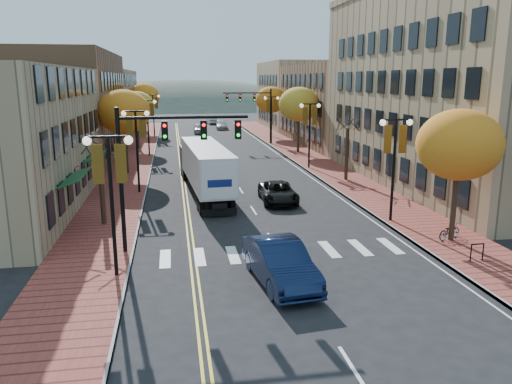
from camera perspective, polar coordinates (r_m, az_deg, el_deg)
name	(u,v)px	position (r m, az deg, el deg)	size (l,w,h in m)	color
ground	(289,267)	(22.65, 3.82, -8.58)	(200.00, 200.00, 0.00)	black
sidewalk_left	(134,159)	(53.78, -13.74, 3.73)	(4.00, 85.00, 0.15)	brown
sidewalk_right	(301,154)	(55.41, 5.20, 4.30)	(4.00, 85.00, 0.15)	brown
building_left_mid	(57,105)	(57.83, -21.81, 9.21)	(12.00, 24.00, 11.00)	brown
building_left_far	(93,102)	(82.46, -18.17, 9.79)	(12.00, 26.00, 9.50)	#9E8966
building_right_near	(474,88)	(43.38, 23.66, 10.79)	(15.00, 28.00, 15.00)	#997F5B
building_right_mid	(355,104)	(66.83, 11.22, 9.82)	(15.00, 24.00, 10.00)	brown
building_right_far	(309,95)	(87.73, 6.12, 10.98)	(15.00, 20.00, 11.00)	#9E8966
tree_left_a	(102,188)	(29.41, -17.22, 0.47)	(0.28, 0.28, 4.20)	#382619
tree_left_b	(124,112)	(44.77, -14.86, 8.82)	(4.48, 4.48, 7.21)	#382619
tree_left_c	(136,107)	(60.72, -13.50, 9.48)	(4.16, 4.16, 6.69)	#382619
tree_left_d	(144,96)	(78.65, -12.67, 10.61)	(4.61, 4.61, 7.42)	#382619
tree_right_a	(459,145)	(26.66, 22.21, 4.99)	(4.16, 4.16, 6.69)	#382619
tree_right_b	(347,154)	(41.38, 10.33, 4.29)	(0.28, 0.28, 4.20)	#382619
tree_right_c	(299,104)	(56.32, 4.92, 9.94)	(4.48, 4.48, 7.21)	#382619
tree_right_d	(271,100)	(71.92, 1.72, 10.48)	(4.35, 4.35, 7.00)	#382619
lamp_left_a	(110,179)	(21.03, -16.31, 1.45)	(1.96, 0.36, 6.05)	black
lamp_left_b	(136,135)	(36.80, -13.51, 6.31)	(1.96, 0.36, 6.05)	black
lamp_left_c	(148,117)	(54.70, -12.28, 8.40)	(1.96, 0.36, 6.05)	black
lamp_left_d	(153,107)	(72.65, -11.66, 9.46)	(1.96, 0.36, 6.05)	black
lamp_right_a	(395,150)	(29.54, 15.57, 4.66)	(1.96, 0.36, 6.05)	black
lamp_right_b	(310,123)	(46.37, 6.16, 7.87)	(1.96, 0.36, 6.05)	black
lamp_right_c	(272,111)	(63.85, 1.78, 9.29)	(1.96, 0.36, 6.05)	black
traffic_mast_near	(162,152)	(23.74, -10.73, 4.54)	(6.10, 0.35, 7.00)	black
traffic_mast_far	(256,106)	(63.44, -0.03, 9.84)	(6.10, 0.34, 7.00)	black
semi_truck	(204,165)	(36.60, -5.96, 3.14)	(3.28, 14.71, 3.65)	black
navy_sedan	(280,262)	(20.70, 2.78, -8.05)	(1.88, 5.38, 1.77)	#0D1835
black_suv	(278,192)	(33.98, 2.53, -0.04)	(2.28, 4.95, 1.37)	black
car_far_white	(199,128)	(77.80, -6.48, 7.23)	(1.77, 4.39, 1.50)	silver
car_far_silver	(222,125)	(83.79, -3.93, 7.62)	(1.86, 4.58, 1.33)	#AEAEB6
car_far_oncoming	(212,120)	(93.67, -5.10, 8.15)	(1.40, 4.01, 1.32)	#ACACB4
bicycle	(449,231)	(27.69, 21.22, -4.18)	(0.56, 1.60, 0.84)	gray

